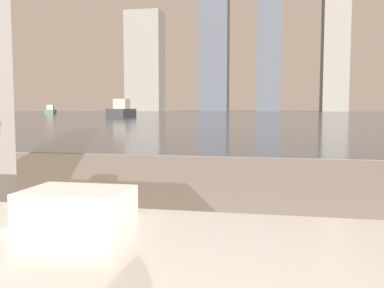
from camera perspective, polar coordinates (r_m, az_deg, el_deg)
The scene contains 8 objects.
towel_stack at distance 1.14m, azimuth -15.09°, elevation -7.84°, with size 0.26×0.19×0.08m.
harbor_water at distance 62.10m, azimuth 10.96°, elevation 3.95°, with size 180.00×110.00×0.01m.
harbor_boat_0 at distance 83.56m, azimuth -9.64°, elevation 4.54°, with size 2.18×4.38×1.57m.
harbor_boat_1 at distance 38.06m, azimuth -9.34°, elevation 4.37°, with size 1.79×4.41×1.62m.
harbor_boat_4 at distance 63.61m, azimuth -18.34°, elevation 4.23°, with size 2.36×3.63×1.29m.
skyline_tower_0 at distance 124.54m, azimuth -6.30°, elevation 10.83°, with size 10.06×7.03×27.99m.
skyline_tower_1 at distance 121.61m, azimuth 3.04°, elevation 15.84°, with size 7.61×6.25×48.30m.
skyline_tower_3 at distance 120.99m, azimuth 18.61°, elevation 15.03°, with size 6.44×8.56×45.67m.
Camera 1 is at (0.41, -0.09, 0.82)m, focal length 40.00 mm.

